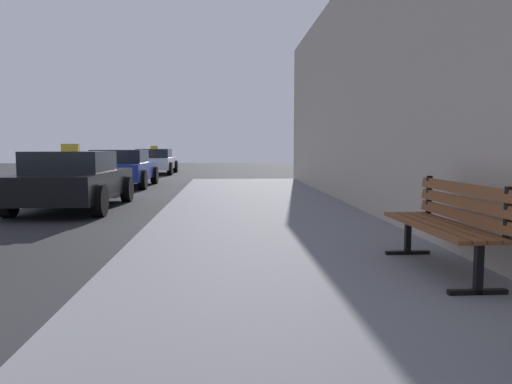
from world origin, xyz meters
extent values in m
cube|color=slate|center=(4.00, 0.00, 0.07)|extent=(4.00, 32.00, 0.15)
cube|color=brown|center=(5.11, 1.88, 0.60)|extent=(0.13, 1.75, 0.04)
cube|color=brown|center=(5.24, 1.88, 0.60)|extent=(0.13, 1.75, 0.04)
cube|color=brown|center=(5.36, 1.88, 0.60)|extent=(0.13, 1.75, 0.04)
cube|color=brown|center=(5.49, 1.88, 0.60)|extent=(0.13, 1.75, 0.04)
cube|color=brown|center=(5.52, 1.88, 0.70)|extent=(0.08, 1.75, 0.11)
cube|color=brown|center=(5.52, 1.88, 0.83)|extent=(0.08, 1.75, 0.11)
cube|color=brown|center=(5.52, 1.88, 0.96)|extent=(0.08, 1.75, 0.11)
cube|color=black|center=(5.31, 1.12, 0.38)|extent=(0.06, 0.06, 0.45)
cube|color=black|center=(5.31, 1.12, 0.17)|extent=(0.50, 0.07, 0.04)
cube|color=black|center=(5.54, 1.12, 0.82)|extent=(0.05, 0.05, 0.44)
cube|color=black|center=(5.29, 2.63, 0.38)|extent=(0.06, 0.06, 0.45)
cube|color=black|center=(5.29, 2.63, 0.17)|extent=(0.50, 0.07, 0.04)
cube|color=black|center=(5.52, 2.64, 0.82)|extent=(0.05, 0.05, 0.44)
cube|color=black|center=(-0.09, 8.28, 0.54)|extent=(1.74, 4.17, 0.55)
cube|color=black|center=(-0.09, 8.07, 1.04)|extent=(1.53, 1.87, 0.45)
cube|color=yellow|center=(-0.09, 8.07, 1.35)|extent=(0.36, 0.14, 0.16)
cylinder|color=black|center=(-0.96, 9.61, 0.32)|extent=(0.22, 0.64, 0.64)
cylinder|color=black|center=(0.78, 9.61, 0.32)|extent=(0.22, 0.64, 0.64)
cylinder|color=black|center=(-0.96, 6.94, 0.32)|extent=(0.22, 0.64, 0.64)
cylinder|color=black|center=(0.78, 6.94, 0.32)|extent=(0.22, 0.64, 0.64)
cube|color=#233899|center=(-0.34, 14.36, 0.54)|extent=(1.84, 4.04, 0.55)
cube|color=black|center=(-0.34, 14.16, 1.04)|extent=(1.62, 1.82, 0.45)
cylinder|color=black|center=(-1.26, 15.65, 0.32)|extent=(0.22, 0.64, 0.64)
cylinder|color=black|center=(0.58, 15.65, 0.32)|extent=(0.22, 0.64, 0.64)
cylinder|color=black|center=(-1.26, 13.07, 0.32)|extent=(0.22, 0.64, 0.64)
cylinder|color=black|center=(0.58, 13.07, 0.32)|extent=(0.22, 0.64, 0.64)
cube|color=white|center=(-0.37, 22.51, 0.54)|extent=(1.78, 4.16, 0.55)
cube|color=black|center=(-0.37, 22.30, 1.04)|extent=(1.57, 1.87, 0.45)
cube|color=yellow|center=(-0.37, 22.30, 1.35)|extent=(0.36, 0.14, 0.16)
cylinder|color=black|center=(-1.26, 23.84, 0.32)|extent=(0.22, 0.64, 0.64)
cylinder|color=black|center=(0.52, 23.84, 0.32)|extent=(0.22, 0.64, 0.64)
cylinder|color=black|center=(-1.26, 21.18, 0.32)|extent=(0.22, 0.64, 0.64)
cylinder|color=black|center=(0.52, 21.18, 0.32)|extent=(0.22, 0.64, 0.64)
camera|label=1|loc=(3.25, -2.68, 1.36)|focal=34.24mm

